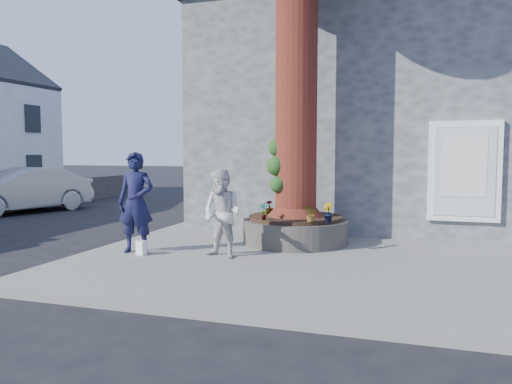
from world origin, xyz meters
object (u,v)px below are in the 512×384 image
(planter, at_px, (296,230))
(man, at_px, (136,202))
(car_silver, at_px, (22,190))
(woman, at_px, (222,214))

(planter, distance_m, man, 3.49)
(planter, height_order, man, man)
(man, height_order, car_silver, man)
(planter, height_order, car_silver, car_silver)
(woman, relative_size, car_silver, 0.35)
(man, xyz_separation_m, car_silver, (-7.83, 5.35, -0.33))
(planter, distance_m, car_silver, 11.13)
(woman, xyz_separation_m, car_silver, (-9.63, 5.28, -0.17))
(man, bearing_deg, car_silver, 138.05)
(man, distance_m, car_silver, 9.49)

